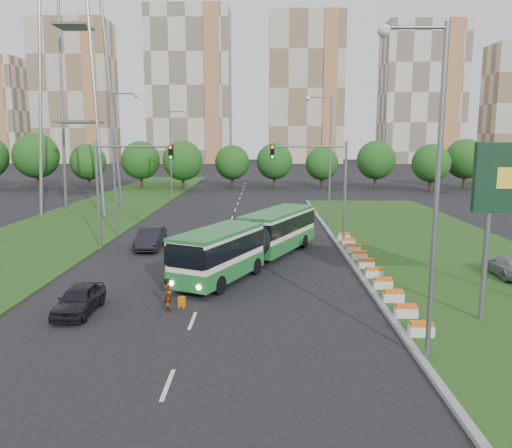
{
  "coord_description": "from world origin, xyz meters",
  "views": [
    {
      "loc": [
        0.16,
        -27.53,
        8.12
      ],
      "look_at": [
        -0.25,
        4.96,
        2.6
      ],
      "focal_mm": 35.0,
      "sensor_mm": 36.0,
      "label": 1
    }
  ],
  "objects_px": {
    "car_median": "(508,266)",
    "pedestrian": "(168,295)",
    "car_left_near": "(79,299)",
    "car_left_far": "(151,238)",
    "traffic_mast_median": "(324,177)",
    "shopping_trolley": "(182,302)",
    "traffic_mast_left": "(119,178)",
    "articulated_bus": "(250,240)",
    "transmission_pylon": "(72,6)"
  },
  "relations": [
    {
      "from": "traffic_mast_median",
      "to": "transmission_pylon",
      "type": "distance_m",
      "value": 34.86
    },
    {
      "from": "transmission_pylon",
      "to": "traffic_mast_left",
      "type": "bearing_deg",
      "value": -63.14
    },
    {
      "from": "car_left_near",
      "to": "transmission_pylon",
      "type": "bearing_deg",
      "value": 109.91
    },
    {
      "from": "car_left_near",
      "to": "car_median",
      "type": "xyz_separation_m",
      "value": [
        23.16,
        6.2,
        0.1
      ]
    },
    {
      "from": "traffic_mast_median",
      "to": "car_left_far",
      "type": "height_order",
      "value": "traffic_mast_median"
    },
    {
      "from": "car_left_near",
      "to": "shopping_trolley",
      "type": "distance_m",
      "value": 4.81
    },
    {
      "from": "car_left_far",
      "to": "shopping_trolley",
      "type": "xyz_separation_m",
      "value": [
        4.46,
        -13.3,
        -0.52
      ]
    },
    {
      "from": "traffic_mast_left",
      "to": "pedestrian",
      "type": "relative_size",
      "value": 4.97
    },
    {
      "from": "traffic_mast_left",
      "to": "pedestrian",
      "type": "height_order",
      "value": "traffic_mast_left"
    },
    {
      "from": "transmission_pylon",
      "to": "car_left_far",
      "type": "height_order",
      "value": "transmission_pylon"
    },
    {
      "from": "car_left_far",
      "to": "shopping_trolley",
      "type": "bearing_deg",
      "value": -72.61
    },
    {
      "from": "car_median",
      "to": "pedestrian",
      "type": "distance_m",
      "value": 19.88
    },
    {
      "from": "traffic_mast_median",
      "to": "transmission_pylon",
      "type": "bearing_deg",
      "value": 144.0
    },
    {
      "from": "traffic_mast_median",
      "to": "pedestrian",
      "type": "distance_m",
      "value": 17.88
    },
    {
      "from": "car_left_far",
      "to": "articulated_bus",
      "type": "bearing_deg",
      "value": -32.51
    },
    {
      "from": "car_median",
      "to": "shopping_trolley",
      "type": "distance_m",
      "value": 19.21
    },
    {
      "from": "transmission_pylon",
      "to": "shopping_trolley",
      "type": "height_order",
      "value": "transmission_pylon"
    },
    {
      "from": "car_left_far",
      "to": "pedestrian",
      "type": "xyz_separation_m",
      "value": [
        3.91,
        -13.83,
        0.02
      ]
    },
    {
      "from": "traffic_mast_left",
      "to": "car_median",
      "type": "xyz_separation_m",
      "value": [
        25.05,
        -7.83,
        -4.58
      ]
    },
    {
      "from": "car_median",
      "to": "shopping_trolley",
      "type": "relative_size",
      "value": 8.02
    },
    {
      "from": "pedestrian",
      "to": "car_left_near",
      "type": "bearing_deg",
      "value": 87.8
    },
    {
      "from": "car_left_far",
      "to": "shopping_trolley",
      "type": "distance_m",
      "value": 14.04
    },
    {
      "from": "car_left_near",
      "to": "pedestrian",
      "type": "height_order",
      "value": "pedestrian"
    },
    {
      "from": "traffic_mast_left",
      "to": "car_left_far",
      "type": "xyz_separation_m",
      "value": [
        2.14,
        0.13,
        -4.57
      ]
    },
    {
      "from": "traffic_mast_median",
      "to": "pedestrian",
      "type": "bearing_deg",
      "value": -121.76
    },
    {
      "from": "articulated_bus",
      "to": "car_median",
      "type": "distance_m",
      "value": 15.7
    },
    {
      "from": "car_median",
      "to": "car_left_near",
      "type": "bearing_deg",
      "value": 15.89
    },
    {
      "from": "transmission_pylon",
      "to": "car_left_far",
      "type": "xyz_separation_m",
      "value": [
        11.76,
        -18.87,
        -21.22
      ]
    },
    {
      "from": "transmission_pylon",
      "to": "pedestrian",
      "type": "relative_size",
      "value": 27.33
    },
    {
      "from": "traffic_mast_left",
      "to": "car_median",
      "type": "bearing_deg",
      "value": -17.36
    },
    {
      "from": "traffic_mast_left",
      "to": "transmission_pylon",
      "type": "distance_m",
      "value": 27.03
    },
    {
      "from": "articulated_bus",
      "to": "car_left_far",
      "type": "distance_m",
      "value": 8.93
    },
    {
      "from": "car_left_far",
      "to": "traffic_mast_median",
      "type": "bearing_deg",
      "value": 2.69
    },
    {
      "from": "traffic_mast_median",
      "to": "traffic_mast_left",
      "type": "distance_m",
      "value": 15.19
    },
    {
      "from": "car_left_far",
      "to": "pedestrian",
      "type": "bearing_deg",
      "value": -75.34
    },
    {
      "from": "car_median",
      "to": "car_left_far",
      "type": "bearing_deg",
      "value": -18.26
    },
    {
      "from": "transmission_pylon",
      "to": "car_left_far",
      "type": "relative_size",
      "value": 9.24
    },
    {
      "from": "car_left_near",
      "to": "car_left_far",
      "type": "distance_m",
      "value": 14.16
    },
    {
      "from": "car_left_near",
      "to": "car_median",
      "type": "bearing_deg",
      "value": 15.68
    },
    {
      "from": "traffic_mast_median",
      "to": "shopping_trolley",
      "type": "xyz_separation_m",
      "value": [
        -8.56,
        -14.18,
        -5.09
      ]
    },
    {
      "from": "car_left_far",
      "to": "pedestrian",
      "type": "height_order",
      "value": "pedestrian"
    },
    {
      "from": "car_left_near",
      "to": "car_left_far",
      "type": "height_order",
      "value": "car_left_far"
    },
    {
      "from": "shopping_trolley",
      "to": "car_median",
      "type": "bearing_deg",
      "value": 27.93
    },
    {
      "from": "car_median",
      "to": "shopping_trolley",
      "type": "bearing_deg",
      "value": 17.06
    },
    {
      "from": "car_left_near",
      "to": "shopping_trolley",
      "type": "relative_size",
      "value": 7.42
    },
    {
      "from": "traffic_mast_left",
      "to": "transmission_pylon",
      "type": "xyz_separation_m",
      "value": [
        -9.62,
        19.0,
        16.65
      ]
    },
    {
      "from": "articulated_bus",
      "to": "car_left_near",
      "type": "height_order",
      "value": "articulated_bus"
    },
    {
      "from": "car_median",
      "to": "transmission_pylon",
      "type": "bearing_deg",
      "value": -36.83
    },
    {
      "from": "traffic_mast_median",
      "to": "pedestrian",
      "type": "relative_size",
      "value": 4.97
    },
    {
      "from": "car_left_far",
      "to": "shopping_trolley",
      "type": "relative_size",
      "value": 8.93
    }
  ]
}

